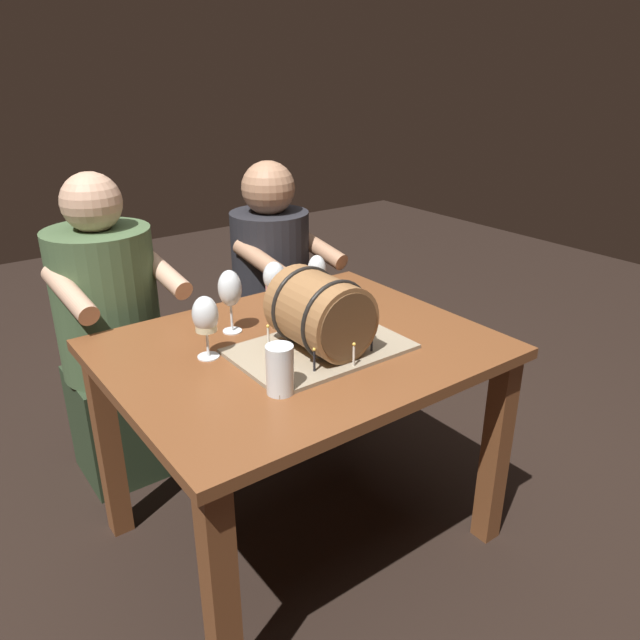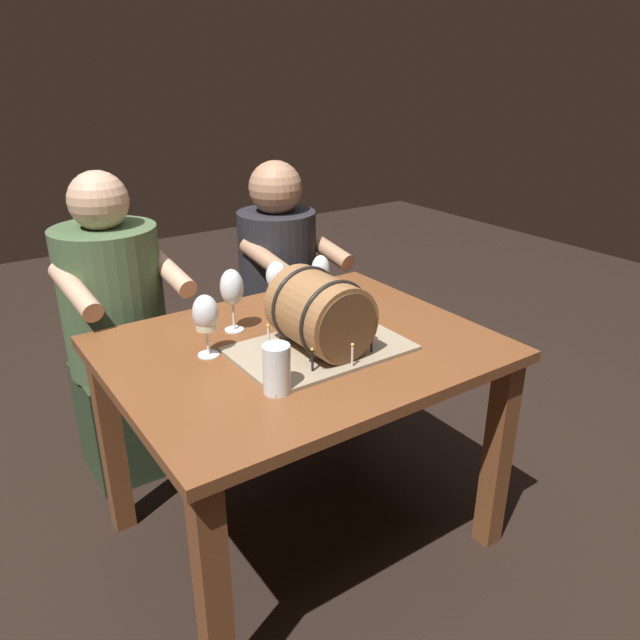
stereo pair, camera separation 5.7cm
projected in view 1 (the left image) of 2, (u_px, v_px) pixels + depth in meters
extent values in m
plane|color=black|center=(302.00, 531.00, 2.16)|extent=(8.00, 8.00, 0.00)
cube|color=brown|center=(299.00, 349.00, 1.88)|extent=(1.14, 0.91, 0.03)
cube|color=brown|center=(221.00, 601.00, 1.45)|extent=(0.07, 0.07, 0.70)
cube|color=brown|center=(496.00, 451.00, 2.01)|extent=(0.07, 0.07, 0.70)
cube|color=brown|center=(109.00, 446.00, 2.04)|extent=(0.07, 0.07, 0.70)
cube|color=brown|center=(345.00, 363.00, 2.59)|extent=(0.07, 0.07, 0.70)
cube|color=gray|center=(320.00, 349.00, 1.83)|extent=(0.51, 0.34, 0.01)
cylinder|color=olive|center=(320.00, 312.00, 1.78)|extent=(0.22, 0.27, 0.22)
cylinder|color=brown|center=(349.00, 327.00, 1.68)|extent=(0.20, 0.00, 0.20)
cylinder|color=brown|center=(294.00, 299.00, 1.88)|extent=(0.20, 0.00, 0.20)
torus|color=black|center=(336.00, 320.00, 1.73)|extent=(0.24, 0.01, 0.24)
torus|color=black|center=(305.00, 305.00, 1.84)|extent=(0.24, 0.01, 0.24)
cylinder|color=silver|center=(363.00, 328.00, 1.88)|extent=(0.01, 0.01, 0.06)
sphere|color=#F9C64C|center=(364.00, 318.00, 1.87)|extent=(0.01, 0.01, 0.01)
cylinder|color=silver|center=(332.00, 318.00, 1.95)|extent=(0.01, 0.01, 0.06)
sphere|color=#F9C64C|center=(332.00, 307.00, 1.94)|extent=(0.01, 0.01, 0.01)
cylinder|color=silver|center=(295.00, 320.00, 1.94)|extent=(0.01, 0.01, 0.06)
sphere|color=#F9C64C|center=(295.00, 310.00, 1.92)|extent=(0.01, 0.01, 0.01)
cylinder|color=silver|center=(268.00, 337.00, 1.82)|extent=(0.01, 0.01, 0.06)
sphere|color=#F9C64C|center=(268.00, 326.00, 1.80)|extent=(0.01, 0.01, 0.01)
cylinder|color=#D64C47|center=(279.00, 354.00, 1.72)|extent=(0.01, 0.01, 0.06)
sphere|color=#F9C64C|center=(279.00, 343.00, 1.70)|extent=(0.01, 0.01, 0.01)
cylinder|color=black|center=(314.00, 361.00, 1.67)|extent=(0.01, 0.01, 0.06)
sphere|color=#F9C64C|center=(314.00, 349.00, 1.66)|extent=(0.01, 0.01, 0.01)
cylinder|color=silver|center=(354.00, 356.00, 1.70)|extent=(0.01, 0.01, 0.06)
sphere|color=#F9C64C|center=(354.00, 344.00, 1.69)|extent=(0.01, 0.01, 0.01)
cylinder|color=black|center=(372.00, 341.00, 1.79)|extent=(0.01, 0.01, 0.06)
sphere|color=#F9C64C|center=(372.00, 329.00, 1.77)|extent=(0.01, 0.01, 0.01)
cylinder|color=white|center=(209.00, 356.00, 1.79)|extent=(0.06, 0.06, 0.00)
cylinder|color=white|center=(208.00, 344.00, 1.77)|extent=(0.01, 0.01, 0.08)
ellipsoid|color=white|center=(205.00, 314.00, 1.74)|extent=(0.08, 0.08, 0.11)
cylinder|color=beige|center=(206.00, 324.00, 1.75)|extent=(0.06, 0.06, 0.04)
cylinder|color=white|center=(317.00, 303.00, 2.19)|extent=(0.07, 0.07, 0.00)
cylinder|color=white|center=(317.00, 293.00, 2.17)|extent=(0.01, 0.01, 0.07)
ellipsoid|color=white|center=(317.00, 269.00, 2.14)|extent=(0.07, 0.07, 0.10)
cylinder|color=maroon|center=(317.00, 276.00, 2.15)|extent=(0.05, 0.05, 0.04)
cylinder|color=white|center=(232.00, 331.00, 1.96)|extent=(0.06, 0.06, 0.00)
cylinder|color=white|center=(232.00, 318.00, 1.94)|extent=(0.01, 0.01, 0.09)
ellipsoid|color=white|center=(230.00, 288.00, 1.90)|extent=(0.07, 0.07, 0.12)
cylinder|color=white|center=(275.00, 316.00, 2.07)|extent=(0.06, 0.06, 0.00)
cylinder|color=white|center=(275.00, 303.00, 2.06)|extent=(0.01, 0.01, 0.09)
ellipsoid|color=white|center=(274.00, 276.00, 2.02)|extent=(0.08, 0.08, 0.10)
cylinder|color=pink|center=(274.00, 286.00, 2.03)|extent=(0.06, 0.06, 0.03)
cylinder|color=white|center=(280.00, 370.00, 1.57)|extent=(0.07, 0.07, 0.13)
cylinder|color=#C6842D|center=(280.00, 373.00, 1.58)|extent=(0.07, 0.07, 0.11)
cylinder|color=white|center=(279.00, 352.00, 1.55)|extent=(0.07, 0.07, 0.01)
cube|color=#2A3A24|center=(123.00, 420.00, 2.41)|extent=(0.34, 0.32, 0.45)
cylinder|color=#47603D|center=(106.00, 303.00, 2.22)|extent=(0.40, 0.40, 0.55)
sphere|color=tan|center=(91.00, 202.00, 2.07)|extent=(0.21, 0.21, 0.21)
cylinder|color=tan|center=(162.00, 272.00, 2.18)|extent=(0.10, 0.31, 0.14)
cylinder|color=tan|center=(70.00, 293.00, 1.98)|extent=(0.10, 0.31, 0.14)
cube|color=black|center=(274.00, 370.00, 2.80)|extent=(0.34, 0.32, 0.45)
cylinder|color=#232328|center=(271.00, 271.00, 2.61)|extent=(0.37, 0.37, 0.51)
sphere|color=#A87A5B|center=(268.00, 188.00, 2.47)|extent=(0.22, 0.22, 0.22)
cylinder|color=#A87A5B|center=(317.00, 247.00, 2.58)|extent=(0.11, 0.31, 0.14)
cylinder|color=#A87A5B|center=(263.00, 262.00, 2.39)|extent=(0.11, 0.31, 0.14)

